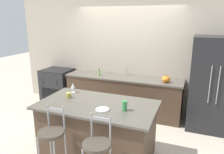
{
  "coord_description": "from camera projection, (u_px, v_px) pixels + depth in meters",
  "views": [
    {
      "loc": [
        1.56,
        -4.31,
        2.24
      ],
      "look_at": [
        0.07,
        -0.51,
        1.13
      ],
      "focal_mm": 35.0,
      "sensor_mm": 36.0,
      "label": 1
    }
  ],
  "objects": [
    {
      "name": "kitchen_island",
      "position": [
        97.0,
        130.0,
        3.56
      ],
      "size": [
        1.87,
        1.05,
        0.93
      ],
      "color": "#4C3828",
      "rests_on": "ground_plane"
    },
    {
      "name": "soap_bottle",
      "position": [
        99.0,
        73.0,
        5.2
      ],
      "size": [
        0.06,
        0.06,
        0.18
      ],
      "color": "#89B260",
      "rests_on": "back_counter"
    },
    {
      "name": "wall_back",
      "position": [
        128.0,
        55.0,
        5.3
      ],
      "size": [
        6.0,
        0.07,
        2.7
      ],
      "color": "beige",
      "rests_on": "ground_plane"
    },
    {
      "name": "back_counter",
      "position": [
        123.0,
        95.0,
        5.24
      ],
      "size": [
        2.75,
        0.7,
        0.9
      ],
      "color": "#4C3828",
      "rests_on": "ground_plane"
    },
    {
      "name": "dinner_plate",
      "position": [
        102.0,
        109.0,
        3.21
      ],
      "size": [
        0.21,
        0.21,
        0.02
      ],
      "color": "white",
      "rests_on": "kitchen_island"
    },
    {
      "name": "oven_range",
      "position": [
        58.0,
        86.0,
        5.88
      ],
      "size": [
        0.76,
        0.67,
        0.92
      ],
      "color": "#28282B",
      "rests_on": "ground_plane"
    },
    {
      "name": "wine_glass",
      "position": [
        73.0,
        86.0,
        3.94
      ],
      "size": [
        0.08,
        0.08,
        0.18
      ],
      "color": "white",
      "rests_on": "kitchen_island"
    },
    {
      "name": "bar_stool_near",
      "position": [
        52.0,
        141.0,
        3.01
      ],
      "size": [
        0.36,
        0.36,
        1.07
      ],
      "color": "#99999E",
      "rests_on": "ground_plane"
    },
    {
      "name": "ground_plane",
      "position": [
        118.0,
        118.0,
        5.01
      ],
      "size": [
        18.0,
        18.0,
        0.0
      ],
      "primitive_type": "plane",
      "color": "beige"
    },
    {
      "name": "coffee_mug",
      "position": [
        69.0,
        95.0,
        3.69
      ],
      "size": [
        0.11,
        0.08,
        0.09
      ],
      "color": "#C1B251",
      "rests_on": "kitchen_island"
    },
    {
      "name": "sink_faucet",
      "position": [
        126.0,
        69.0,
        5.27
      ],
      "size": [
        0.02,
        0.13,
        0.22
      ],
      "color": "#ADAFB5",
      "rests_on": "back_counter"
    },
    {
      "name": "tumbler_cup",
      "position": [
        125.0,
        106.0,
        3.18
      ],
      "size": [
        0.08,
        0.08,
        0.15
      ],
      "color": "#3D934C",
      "rests_on": "kitchen_island"
    },
    {
      "name": "pumpkin_decoration",
      "position": [
        166.0,
        79.0,
        4.66
      ],
      "size": [
        0.18,
        0.18,
        0.16
      ],
      "color": "orange",
      "rests_on": "back_counter"
    },
    {
      "name": "bar_stool_far",
      "position": [
        97.0,
        153.0,
        2.73
      ],
      "size": [
        0.36,
        0.36,
        1.07
      ],
      "color": "#99999E",
      "rests_on": "ground_plane"
    },
    {
      "name": "refrigerator",
      "position": [
        212.0,
        84.0,
        4.38
      ],
      "size": [
        0.87,
        0.78,
        1.9
      ],
      "color": "#232326",
      "rests_on": "ground_plane"
    }
  ]
}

